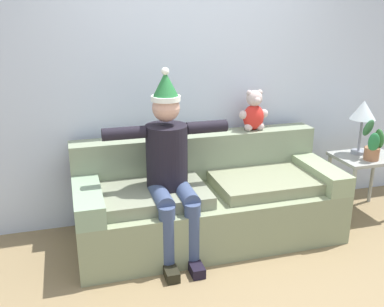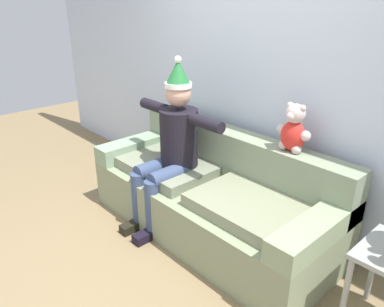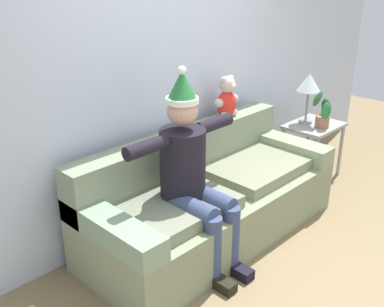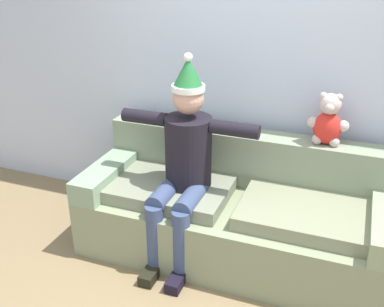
% 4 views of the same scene
% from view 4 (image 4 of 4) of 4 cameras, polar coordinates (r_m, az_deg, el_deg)
% --- Properties ---
extents(back_wall, '(7.00, 0.10, 2.70)m').
position_cam_4_polar(back_wall, '(3.62, 8.72, 11.09)').
color(back_wall, silver).
rests_on(back_wall, ground_plane).
extents(couch, '(2.27, 0.93, 0.86)m').
position_cam_4_polar(couch, '(3.51, 5.68, -7.19)').
color(couch, gray).
rests_on(couch, ground_plane).
extents(person_seated, '(1.02, 0.77, 1.52)m').
position_cam_4_polar(person_seated, '(3.26, -1.05, -0.92)').
color(person_seated, black).
rests_on(person_seated, ground_plane).
extents(teddy_bear, '(0.29, 0.17, 0.38)m').
position_cam_4_polar(teddy_bear, '(3.39, 16.52, 3.81)').
color(teddy_bear, red).
rests_on(teddy_bear, couch).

